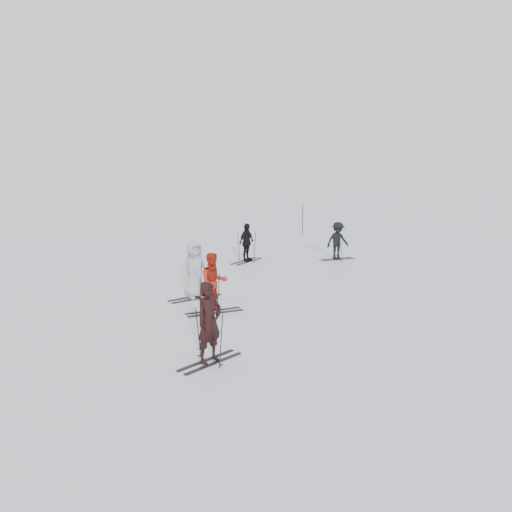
% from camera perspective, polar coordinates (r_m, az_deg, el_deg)
% --- Properties ---
extents(ground, '(120.00, 120.00, 0.00)m').
position_cam_1_polar(ground, '(16.41, -2.21, -3.96)').
color(ground, silver).
rests_on(ground, ground).
extents(skier_near_dark, '(0.46, 0.66, 1.73)m').
position_cam_1_polar(skier_near_dark, '(10.59, -5.37, -7.69)').
color(skier_near_dark, black).
rests_on(skier_near_dark, ground).
extents(skier_red, '(0.94, 1.01, 1.67)m').
position_cam_1_polar(skier_red, '(13.95, -4.86, -3.16)').
color(skier_red, '#AB2113').
rests_on(skier_red, ground).
extents(skier_grey, '(0.77, 0.98, 1.76)m').
position_cam_1_polar(skier_grey, '(15.43, -7.06, -1.63)').
color(skier_grey, '#A9AFB2').
rests_on(skier_grey, ground).
extents(skier_uphill_left, '(0.47, 0.96, 1.58)m').
position_cam_1_polar(skier_uphill_left, '(20.81, -1.09, 1.52)').
color(skier_uphill_left, black).
rests_on(skier_uphill_left, ground).
extents(skier_uphill_far, '(1.02, 1.18, 1.58)m').
position_cam_1_polar(skier_uphill_far, '(21.51, 9.31, 1.69)').
color(skier_uphill_far, black).
rests_on(skier_uphill_far, ground).
extents(skis_near_dark, '(1.67, 0.97, 1.18)m').
position_cam_1_polar(skis_near_dark, '(10.68, -5.35, -9.09)').
color(skis_near_dark, black).
rests_on(skis_near_dark, ground).
extents(skis_red, '(1.90, 1.56, 1.22)m').
position_cam_1_polar(skis_red, '(14.01, -4.85, -4.05)').
color(skis_red, black).
rests_on(skis_red, ground).
extents(skis_grey, '(1.95, 1.36, 1.29)m').
position_cam_1_polar(skis_grey, '(15.48, -7.04, -2.49)').
color(skis_grey, black).
rests_on(skis_grey, ground).
extents(skis_uphill_left, '(1.93, 1.14, 1.35)m').
position_cam_1_polar(skis_uphill_left, '(20.83, -1.09, 1.20)').
color(skis_uphill_left, black).
rests_on(skis_uphill_left, ground).
extents(skis_uphill_far, '(1.80, 1.53, 1.16)m').
position_cam_1_polar(skis_uphill_far, '(21.55, 9.29, 1.15)').
color(skis_uphill_far, black).
rests_on(skis_uphill_far, ground).
extents(piste_marker, '(0.05, 0.05, 1.73)m').
position_cam_1_polar(piste_marker, '(27.91, 5.35, 4.10)').
color(piste_marker, black).
rests_on(piste_marker, ground).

